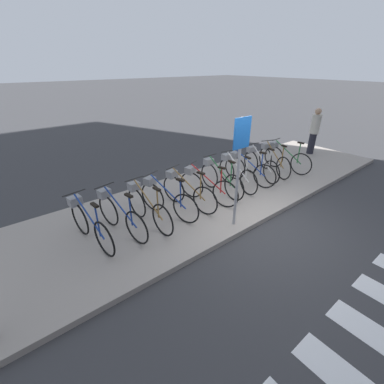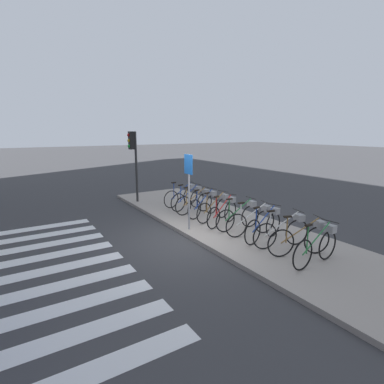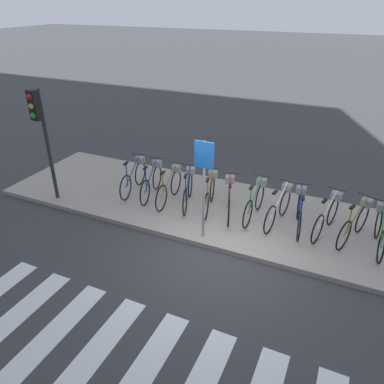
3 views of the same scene
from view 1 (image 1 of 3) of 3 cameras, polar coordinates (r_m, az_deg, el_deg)
name	(u,v)px [view 1 (image 1 of 3)]	position (r m, az deg, el deg)	size (l,w,h in m)	color
ground_plane	(259,226)	(6.21, 14.60, -7.23)	(120.00, 120.00, 0.00)	#38383A
sidewalk	(210,197)	(7.14, 4.00, -1.05)	(13.60, 3.39, 0.12)	#9E9389
parked_bicycle_0	(88,223)	(5.46, -22.04, -6.32)	(0.46, 1.70, 1.05)	black
parked_bicycle_1	(119,213)	(5.58, -15.98, -4.57)	(0.48, 1.69, 1.05)	black
parked_bicycle_2	(146,206)	(5.73, -10.11, -3.02)	(0.46, 1.71, 1.05)	black
parked_bicycle_3	(165,198)	(5.99, -5.96, -1.33)	(0.63, 1.65, 1.05)	black
parked_bicycle_4	(186,190)	(6.32, -1.38, 0.40)	(0.55, 1.68, 1.05)	black
parked_bicycle_5	(205,185)	(6.59, 2.89, 1.53)	(0.67, 1.63, 1.05)	black
parked_bicycle_6	(219,177)	(7.10, 6.02, 3.33)	(0.46, 1.71, 1.05)	black
parked_bicycle_7	(235,172)	(7.50, 9.60, 4.40)	(0.46, 1.70, 1.05)	black
parked_bicycle_8	(247,168)	(7.84, 12.09, 5.19)	(0.49, 1.69, 1.05)	black
parked_bicycle_9	(259,163)	(8.35, 14.69, 6.24)	(0.56, 1.67, 1.05)	black
parked_bicycle_10	(273,159)	(8.82, 17.48, 6.95)	(0.69, 1.62, 1.05)	black
parked_bicycle_11	(285,157)	(9.18, 19.92, 7.34)	(0.46, 1.71, 1.05)	black
pedestrian	(314,130)	(11.28, 25.55, 12.28)	(0.34, 0.34, 1.76)	#23232D
sign_post	(240,156)	(5.22, 10.58, 7.87)	(0.44, 0.07, 2.37)	#99999E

